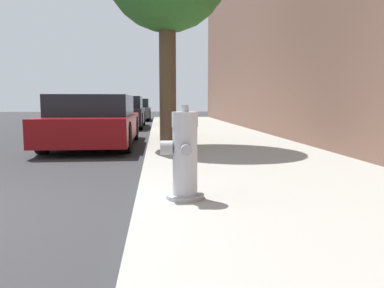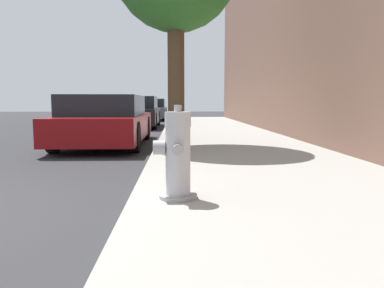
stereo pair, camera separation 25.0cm
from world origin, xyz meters
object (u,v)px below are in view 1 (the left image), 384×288
(parked_car_near, at_px, (95,121))
(parked_car_mid, at_px, (122,112))
(fire_hydrant, at_px, (184,156))
(parked_car_far, at_px, (134,110))

(parked_car_near, bearing_deg, parked_car_mid, 89.63)
(fire_hydrant, bearing_deg, parked_car_mid, 97.79)
(parked_car_mid, distance_m, parked_car_far, 6.35)
(fire_hydrant, relative_size, parked_car_far, 0.23)
(fire_hydrant, height_order, parked_car_far, parked_car_far)
(parked_car_mid, height_order, parked_car_far, parked_car_mid)
(parked_car_far, bearing_deg, parked_car_mid, -91.02)
(fire_hydrant, distance_m, parked_car_far, 18.73)
(fire_hydrant, bearing_deg, parked_car_far, 94.81)
(fire_hydrant, xyz_separation_m, parked_car_near, (-1.73, 5.70, 0.05))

